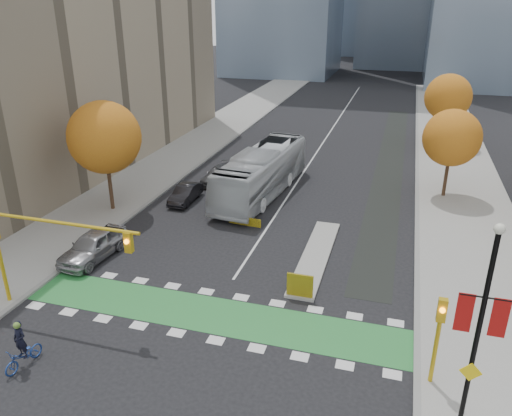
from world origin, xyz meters
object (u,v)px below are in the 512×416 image
Objects in this scene: parked_car_c at (219,175)px; tree_east_near at (452,138)px; banner_lamppost at (480,322)px; cyclist at (23,352)px; tree_east_far at (448,97)px; parked_car_a at (93,246)px; hazard_board at (300,285)px; traffic_signal_west at (38,240)px; bus at (262,172)px; tree_west at (104,137)px; parked_car_b at (185,194)px; traffic_signal_east at (439,329)px.

tree_east_near is at bearing 10.72° from parked_car_c.
banner_lamppost is 18.30m from cyclist.
tree_east_far is (0.50, 16.00, 0.38)m from tree_east_near.
cyclist is 0.45× the size of parked_car_a.
cyclist is at bearing -124.72° from tree_east_near.
traffic_signal_west is at bearing -158.45° from hazard_board.
cyclist is 23.24m from bus.
hazard_board is at bearing 21.55° from traffic_signal_west.
cyclist is (-18.79, -42.39, -4.49)m from tree_east_far.
bus is (9.83, 6.45, -3.72)m from tree_west.
tree_west is at bearing 108.02° from traffic_signal_west.
banner_lamppost is 26.18m from parked_car_b.
traffic_signal_west is 5.34m from cyclist.
tree_east_far reaches higher than parked_car_c.
parked_car_c is (0.93, 5.00, 0.01)m from parked_car_b.
bus is at bearing 73.10° from traffic_signal_west.
parked_car_b is at bearing -160.56° from tree_east_near.
parked_car_a reaches higher than parked_car_b.
parked_car_a is at bearing 176.48° from hazard_board.
cyclist is 0.56× the size of parked_car_b.
cyclist is at bearing -94.70° from bus.
tree_west is 25.90m from traffic_signal_east.
tree_east_near is (8.00, 17.80, 4.06)m from hazard_board.
banner_lamppost is 0.61× the size of bus.
traffic_signal_west is at bearing -117.95° from tree_east_far.
traffic_signal_east reaches higher than parked_car_b.
tree_east_near is at bearing 48.48° from traffic_signal_west.
bus is at bearing 68.14° from parked_car_a.
tree_east_far reaches higher than parked_car_a.
tree_east_far is 0.56× the size of bus.
hazard_board is at bearing -25.99° from tree_west.
cyclist is at bearing -166.98° from traffic_signal_east.
cyclist is (5.71, -16.39, -4.86)m from tree_west.
cyclist is at bearing -67.08° from traffic_signal_west.
banner_lamppost is (-0.50, -24.50, -0.25)m from tree_east_near.
cyclist is at bearing -173.95° from banner_lamppost.
traffic_signal_east reaches higher than parked_car_c.
traffic_signal_west reaches higher than parked_car_a.
parked_car_c is at bearing 55.96° from tree_west.
tree_west reaches higher than parked_car_b.
parked_car_c is at bearing 129.46° from traffic_signal_east.
tree_east_near is 16.01m from tree_east_far.
parked_car_b is (-19.43, -6.86, -4.20)m from tree_east_near.
cyclist is 9.77m from parked_car_a.
traffic_signal_west reaches higher than cyclist.
hazard_board is 15.57m from bus.
cyclist reaches higher than parked_car_a.
tree_east_far is 0.90× the size of traffic_signal_west.
banner_lamppost is at bearing -91.41° from tree_east_far.
banner_lamppost is at bearing -43.20° from parked_car_b.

